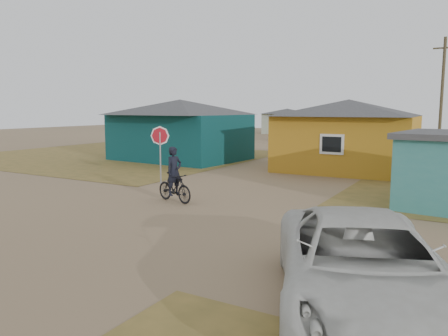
{
  "coord_description": "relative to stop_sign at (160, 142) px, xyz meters",
  "views": [
    {
      "loc": [
        8.68,
        -10.3,
        3.4
      ],
      "look_at": [
        0.96,
        3.0,
        1.3
      ],
      "focal_mm": 35.0,
      "sensor_mm": 36.0,
      "label": 1
    }
  ],
  "objects": [
    {
      "name": "utility_pole_near",
      "position": [
        10.1,
        16.85,
        2.22
      ],
      "size": [
        1.4,
        0.2,
        8.0
      ],
      "color": "#4E442E",
      "rests_on": "ground"
    },
    {
      "name": "house_teal",
      "position": [
        -4.9,
        8.35,
        0.14
      ],
      "size": [
        8.93,
        7.08,
        4.0
      ],
      "color": "#0A3538",
      "rests_on": "ground"
    },
    {
      "name": "grass_nw",
      "position": [
        -10.4,
        7.85,
        -1.91
      ],
      "size": [
        20.0,
        18.0,
        0.0
      ],
      "primitive_type": "cube",
      "color": "olive",
      "rests_on": "ground"
    },
    {
      "name": "ground",
      "position": [
        3.6,
        -5.15,
        -1.92
      ],
      "size": [
        120.0,
        120.0,
        0.0
      ],
      "primitive_type": "plane",
      "color": "#896E4F"
    },
    {
      "name": "house_pale_west",
      "position": [
        -2.4,
        28.85,
        -0.06
      ],
      "size": [
        7.04,
        6.15,
        3.6
      ],
      "color": "#A5B097",
      "rests_on": "ground"
    },
    {
      "name": "house_yellow",
      "position": [
        6.1,
        8.84,
        0.09
      ],
      "size": [
        7.72,
        6.76,
        3.9
      ],
      "color": "#B37B1B",
      "rests_on": "ground"
    },
    {
      "name": "house_pale_north",
      "position": [
        -10.4,
        40.85,
        -0.16
      ],
      "size": [
        6.28,
        5.81,
        3.4
      ],
      "color": "#A5B097",
      "rests_on": "ground"
    },
    {
      "name": "cyclist",
      "position": [
        2.83,
        -2.78,
        -1.18
      ],
      "size": [
        1.87,
        0.93,
        2.03
      ],
      "color": "black",
      "rests_on": "ground"
    },
    {
      "name": "vehicle",
      "position": [
        10.81,
        -8.36,
        -1.1
      ],
      "size": [
        4.74,
        6.44,
        1.63
      ],
      "primitive_type": "imported",
      "rotation": [
        0.0,
        0.0,
        0.39
      ],
      "color": "silver",
      "rests_on": "ground"
    },
    {
      "name": "stop_sign",
      "position": [
        0.0,
        0.0,
        0.0
      ],
      "size": [
        0.86,
        0.07,
        2.62
      ],
      "color": "gray",
      "rests_on": "ground"
    }
  ]
}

